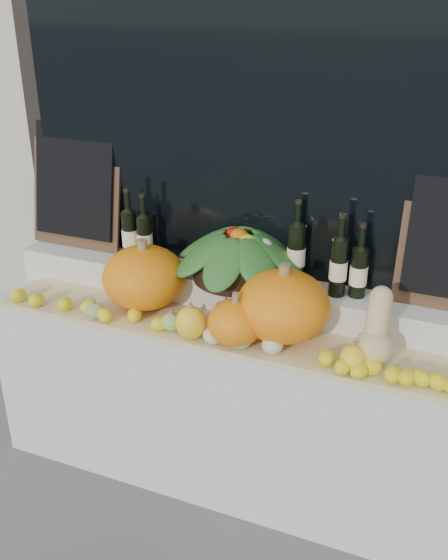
% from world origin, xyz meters
% --- Properties ---
extents(display_sill, '(2.30, 0.55, 0.88)m').
position_xyz_m(display_sill, '(0.00, 1.52, 0.44)').
color(display_sill, silver).
rests_on(display_sill, ground).
extents(rear_tier, '(2.30, 0.25, 0.16)m').
position_xyz_m(rear_tier, '(0.00, 1.68, 0.96)').
color(rear_tier, silver).
rests_on(rear_tier, display_sill).
extents(straw_bedding, '(2.10, 0.32, 0.02)m').
position_xyz_m(straw_bedding, '(0.00, 1.40, 0.89)').
color(straw_bedding, tan).
rests_on(straw_bedding, display_sill).
extents(pumpkin_left, '(0.45, 0.45, 0.29)m').
position_xyz_m(pumpkin_left, '(-0.41, 1.48, 1.05)').
color(pumpkin_left, orange).
rests_on(pumpkin_left, straw_bedding).
extents(pumpkin_right, '(0.46, 0.46, 0.30)m').
position_xyz_m(pumpkin_right, '(0.27, 1.44, 1.05)').
color(pumpkin_right, orange).
rests_on(pumpkin_right, straw_bedding).
extents(pumpkin_center, '(0.26, 0.26, 0.19)m').
position_xyz_m(pumpkin_center, '(0.10, 1.32, 1.00)').
color(pumpkin_center, orange).
rests_on(pumpkin_center, straw_bedding).
extents(butternut_squash, '(0.16, 0.21, 0.29)m').
position_xyz_m(butternut_squash, '(0.66, 1.41, 1.03)').
color(butternut_squash, '#D6B97D').
rests_on(butternut_squash, straw_bedding).
extents(decorative_gourds, '(1.24, 0.14, 0.17)m').
position_xyz_m(decorative_gourds, '(0.05, 1.30, 0.96)').
color(decorative_gourds, '#317021').
rests_on(decorative_gourds, straw_bedding).
extents(lemon_heap, '(2.20, 0.16, 0.06)m').
position_xyz_m(lemon_heap, '(0.00, 1.29, 0.94)').
color(lemon_heap, yellow).
rests_on(lemon_heap, straw_bedding).
extents(produce_bowl, '(0.64, 0.64, 0.25)m').
position_xyz_m(produce_bowl, '(-0.01, 1.66, 1.16)').
color(produce_bowl, black).
rests_on(produce_bowl, rear_tier).
extents(wine_bottle_far_left, '(0.08, 0.08, 0.36)m').
position_xyz_m(wine_bottle_far_left, '(-0.58, 1.66, 1.17)').
color(wine_bottle_far_left, black).
rests_on(wine_bottle_far_left, rear_tier).
extents(wine_bottle_near_left, '(0.08, 0.08, 0.34)m').
position_xyz_m(wine_bottle_near_left, '(-0.49, 1.65, 1.16)').
color(wine_bottle_near_left, black).
rests_on(wine_bottle_near_left, rear_tier).
extents(wine_bottle_tall, '(0.08, 0.08, 0.39)m').
position_xyz_m(wine_bottle_tall, '(0.24, 1.71, 1.18)').
color(wine_bottle_tall, black).
rests_on(wine_bottle_tall, rear_tier).
extents(wine_bottle_near_right, '(0.08, 0.08, 0.37)m').
position_xyz_m(wine_bottle_near_right, '(0.44, 1.65, 1.17)').
color(wine_bottle_near_right, black).
rests_on(wine_bottle_near_right, rear_tier).
extents(wine_bottle_far_right, '(0.08, 0.08, 0.33)m').
position_xyz_m(wine_bottle_far_right, '(0.53, 1.68, 1.15)').
color(wine_bottle_far_right, black).
rests_on(wine_bottle_far_right, rear_tier).
extents(chalkboard_left, '(0.50, 0.15, 0.61)m').
position_xyz_m(chalkboard_left, '(-0.92, 1.74, 1.36)').
color(chalkboard_left, '#4C331E').
rests_on(chalkboard_left, rear_tier).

